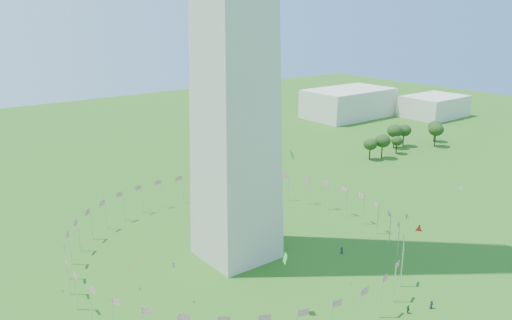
{
  "coord_description": "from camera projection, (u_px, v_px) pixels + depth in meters",
  "views": [
    {
      "loc": [
        -65.27,
        -42.97,
        58.78
      ],
      "look_at": [
        -5.38,
        35.0,
        29.34
      ],
      "focal_mm": 35.0,
      "sensor_mm": 36.0,
      "label": 1
    }
  ],
  "objects": [
    {
      "name": "flag_ring",
      "position": [
        237.0,
        238.0,
        124.29
      ],
      "size": [
        80.24,
        80.24,
        9.0
      ],
      "color": "silver",
      "rests_on": "ground"
    },
    {
      "name": "gov_building_east_a",
      "position": [
        348.0,
        103.0,
        286.79
      ],
      "size": [
        50.0,
        30.0,
        16.0
      ],
      "primitive_type": "cube",
      "color": "beige",
      "rests_on": "ground"
    },
    {
      "name": "gov_building_east_b",
      "position": [
        434.0,
        106.0,
        287.92
      ],
      "size": [
        35.0,
        25.0,
        12.0
      ],
      "primitive_type": "cube",
      "color": "beige",
      "rests_on": "ground"
    },
    {
      "name": "kites_aloft",
      "position": [
        365.0,
        206.0,
        105.04
      ],
      "size": [
        117.19,
        79.91,
        40.3
      ],
      "color": "white",
      "rests_on": "ground"
    },
    {
      "name": "tree_line_east",
      "position": [
        405.0,
        139.0,
        218.71
      ],
      "size": [
        53.1,
        16.2,
        10.62
      ],
      "color": "#254717",
      "rests_on": "ground"
    }
  ]
}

